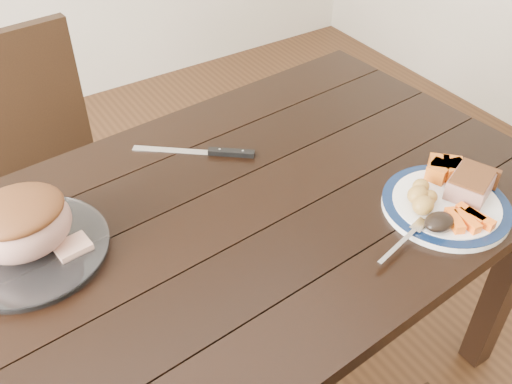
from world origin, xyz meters
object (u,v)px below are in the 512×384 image
fork (407,238)px  roast_joint (22,226)px  dinner_plate (446,206)px  pork_slice (470,185)px  chair_far (43,166)px  carving_knife (216,152)px  serving_platter (31,251)px  dining_table (223,246)px

fork → roast_joint: size_ratio=0.88×
dinner_plate → pork_slice: 0.07m
chair_far → pork_slice: chair_far is taller
chair_far → carving_knife: (0.35, -0.52, 0.23)m
chair_far → fork: (0.52, -1.03, 0.25)m
dinner_plate → roast_joint: bearing=156.1°
chair_far → serving_platter: chair_far is taller
chair_far → roast_joint: (-0.16, -0.62, 0.31)m
dinner_plate → fork: (-0.16, -0.04, 0.01)m
roast_joint → dining_table: bearing=-16.4°
dining_table → fork: 0.42m
serving_platter → roast_joint: (0.00, -0.00, 0.07)m
dinner_plate → carving_knife: (-0.34, 0.47, -0.00)m
chair_far → dinner_plate: size_ratio=3.21×
pork_slice → fork: (-0.22, -0.03, -0.02)m
dinner_plate → serving_platter: (-0.84, 0.37, 0.00)m
dining_table → fork: size_ratio=9.43×
fork → carving_knife: size_ratio=0.68×
chair_far → carving_knife: bearing=118.2°
roast_joint → serving_platter: bearing=90.0°
dinner_plate → carving_knife: size_ratio=1.11×
dining_table → carving_knife: carving_knife is taller
dining_table → dinner_plate: dinner_plate is taller
carving_knife → fork: bearing=-31.6°
dining_table → carving_knife: 0.26m
dining_table → chair_far: (-0.24, 0.74, -0.13)m
fork → carving_knife: 0.54m
dinner_plate → pork_slice: (0.06, -0.01, 0.04)m
dining_table → serving_platter: size_ratio=5.23×
dining_table → fork: fork is taller
dinner_plate → fork: 0.16m
chair_far → dinner_plate: (0.68, -0.99, 0.23)m
dinner_plate → roast_joint: size_ratio=1.45×
dining_table → pork_slice: size_ratio=15.53×
dining_table → pork_slice: bearing=-27.1°
dining_table → dinner_plate: size_ratio=5.76×
dinner_plate → pork_slice: bearing=-4.8°
dining_table → dinner_plate: 0.52m
dining_table → pork_slice: (0.51, -0.26, 0.14)m
chair_far → pork_slice: (0.75, -1.00, 0.27)m
dining_table → roast_joint: size_ratio=8.34×
dinner_plate → pork_slice: size_ratio=2.70×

